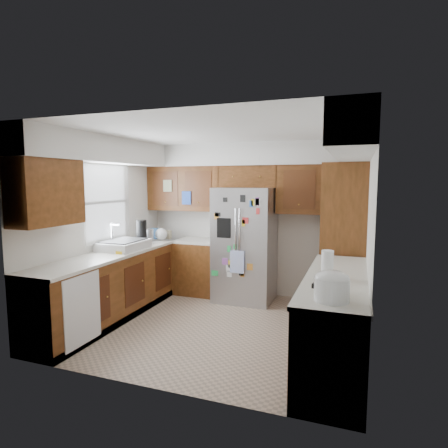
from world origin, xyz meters
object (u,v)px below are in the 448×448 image
(pantry, at_px, (344,239))
(rice_cooker, at_px, (332,285))
(paper_towel, at_px, (327,264))
(fridge, at_px, (245,244))

(pantry, bearing_deg, rice_cooker, -90.01)
(rice_cooker, height_order, paper_towel, paper_towel)
(pantry, bearing_deg, fridge, 177.94)
(fridge, distance_m, rice_cooker, 2.94)
(pantry, xyz_separation_m, rice_cooker, (-0.00, -2.48, -0.02))
(rice_cooker, bearing_deg, pantry, 89.99)
(pantry, height_order, rice_cooker, pantry)
(fridge, bearing_deg, paper_towel, -51.06)
(rice_cooker, distance_m, paper_towel, 0.80)
(fridge, xyz_separation_m, rice_cooker, (1.50, -2.53, 0.15))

